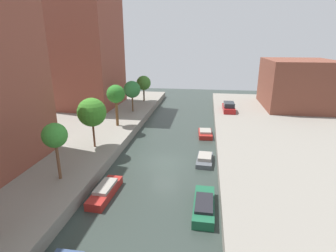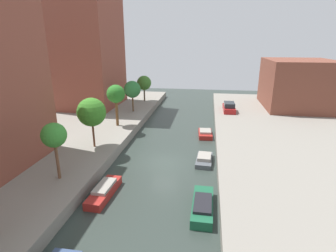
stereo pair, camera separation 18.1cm
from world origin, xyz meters
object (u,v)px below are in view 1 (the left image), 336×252
at_px(street_tree_5, 144,83).
at_px(parked_car, 229,107).
at_px(street_tree_2, 92,112).
at_px(moored_boat_right_3, 205,159).
at_px(street_tree_1, 55,136).
at_px(moored_boat_left_2, 105,191).
at_px(apartment_tower_far, 84,47).
at_px(moored_boat_right_4, 205,133).
at_px(street_tree_3, 116,95).
at_px(low_block_right, 297,84).
at_px(street_tree_4, 132,89).
at_px(moored_boat_right_2, 204,206).

height_order(street_tree_5, parked_car, street_tree_5).
xyz_separation_m(street_tree_2, moored_boat_right_3, (11.24, 0.02, -4.32)).
distance_m(street_tree_1, moored_boat_left_2, 5.65).
bearing_deg(apartment_tower_far, moored_boat_right_4, -26.92).
distance_m(street_tree_1, street_tree_3, 13.95).
xyz_separation_m(parked_car, moored_boat_right_3, (-3.36, -16.70, -1.28)).
distance_m(moored_boat_left_2, moored_boat_right_4, 16.44).
distance_m(street_tree_1, parked_car, 27.77).
distance_m(street_tree_1, moored_boat_right_3, 13.78).
xyz_separation_m(street_tree_5, moored_boat_left_2, (3.77, -29.09, -3.85)).
distance_m(street_tree_3, moored_boat_left_2, 15.49).
distance_m(low_block_right, street_tree_4, 26.32).
bearing_deg(moored_boat_left_2, apartment_tower_far, 116.54).
height_order(apartment_tower_far, parked_car, apartment_tower_far).
relative_size(apartment_tower_far, street_tree_4, 4.04).
distance_m(apartment_tower_far, moored_boat_right_2, 33.85).
xyz_separation_m(low_block_right, moored_boat_right_3, (-14.19, -21.22, -4.47)).
height_order(street_tree_2, moored_boat_right_4, street_tree_2).
bearing_deg(low_block_right, street_tree_5, 178.24).
distance_m(street_tree_2, street_tree_5, 22.04).
xyz_separation_m(street_tree_1, moored_boat_left_2, (3.77, -0.35, -4.19)).
height_order(street_tree_3, parked_car, street_tree_3).
height_order(street_tree_1, street_tree_3, street_tree_3).
height_order(parked_car, moored_boat_right_2, parked_car).
distance_m(low_block_right, moored_boat_left_2, 35.92).
relative_size(street_tree_2, moored_boat_left_2, 1.17).
bearing_deg(street_tree_2, street_tree_5, 90.00).
bearing_deg(moored_boat_right_3, street_tree_2, -179.88).
distance_m(street_tree_5, moored_boat_right_4, 18.66).
xyz_separation_m(low_block_right, parked_car, (-10.84, -4.52, -3.19)).
distance_m(street_tree_5, moored_boat_right_2, 32.18).
xyz_separation_m(apartment_tower_far, moored_boat_right_3, (19.81, -17.62, -10.12)).
xyz_separation_m(street_tree_3, moored_boat_right_3, (11.24, -7.21, -4.69)).
height_order(low_block_right, street_tree_4, low_block_right).
bearing_deg(moored_boat_left_2, street_tree_3, 104.79).
bearing_deg(moored_boat_right_2, street_tree_1, 174.17).
height_order(moored_boat_right_2, moored_boat_right_3, moored_boat_right_2).
height_order(moored_boat_left_2, moored_boat_right_3, moored_boat_left_2).
relative_size(street_tree_4, moored_boat_left_2, 1.08).
xyz_separation_m(street_tree_2, street_tree_5, (0.00, 22.03, -0.41)).
distance_m(street_tree_3, moored_boat_right_2, 19.41).
bearing_deg(parked_car, low_block_right, 22.65).
bearing_deg(low_block_right, street_tree_3, -151.14).
height_order(street_tree_1, moored_boat_right_4, street_tree_1).
distance_m(street_tree_3, moored_boat_right_3, 14.16).
distance_m(moored_boat_right_2, moored_boat_right_3, 7.88).
bearing_deg(street_tree_2, moored_boat_left_2, -61.88).
bearing_deg(street_tree_2, street_tree_1, -90.00).
bearing_deg(low_block_right, moored_boat_right_3, -123.77).
height_order(moored_boat_left_2, moored_boat_right_4, moored_boat_left_2).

